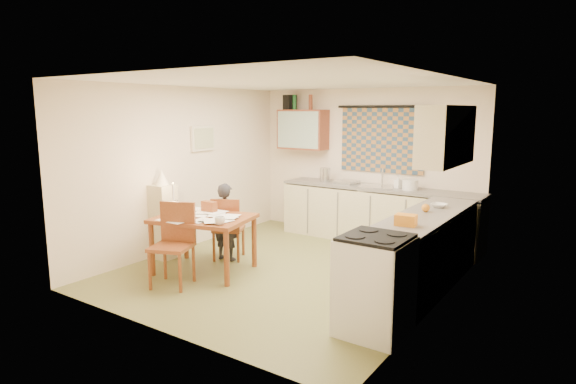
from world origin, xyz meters
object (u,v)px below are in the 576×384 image
Objects in this scene: dining_table at (204,244)px; shelf_stand at (164,222)px; counter_right at (418,257)px; person at (226,222)px; chair_far at (229,240)px; stove at (375,285)px; counter_back at (378,215)px.

dining_table is 1.28× the size of shelf_stand.
counter_right is 2.72× the size of shelf_stand.
counter_right is 2.77m from dining_table.
shelf_stand is at bearing 22.82° from person.
counter_right is at bearing 157.15° from chair_far.
counter_right is 2.11× the size of dining_table.
person is (-0.09, 0.54, 0.18)m from dining_table.
person is (-2.73, 0.95, 0.07)m from stove.
dining_table is at bearing -116.71° from counter_back.
shelf_stand is at bearing 160.47° from dining_table.
shelf_stand reaches higher than counter_right.
counter_back is 3.33m from stove.
chair_far is at bearing -175.19° from counter_right.
dining_table is at bearing -6.20° from shelf_stand.
counter_back is 2.50m from chair_far.
chair_far is 0.84× the size of shelf_stand.
chair_far is (-2.74, 1.01, -0.20)m from stove.
person is (0.00, -0.06, 0.28)m from chair_far.
dining_table is (-2.64, 0.41, -0.11)m from stove.
counter_back is at bearing 48.82° from shelf_stand.
dining_table is 1.24× the size of person.
counter_right is 3.23× the size of chair_far.
person reaches higher than shelf_stand.
counter_right is at bearing 90.00° from stove.
chair_far is 0.28m from person.
shelf_stand is (-3.54, 0.51, 0.06)m from stove.
chair_far is at bearing -124.81° from counter_back.
counter_right is 2.75m from chair_far.
shelf_stand reaches higher than dining_table.
dining_table is 0.61m from chair_far.
shelf_stand is (-3.54, -0.73, 0.09)m from counter_right.
counter_back is at bearing 113.25° from stove.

